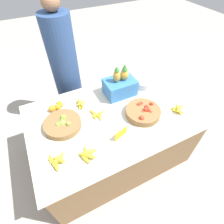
{
  "coord_description": "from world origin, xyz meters",
  "views": [
    {
      "loc": [
        -0.55,
        -1.11,
        2.08
      ],
      "look_at": [
        0.0,
        0.0,
        0.78
      ],
      "focal_mm": 28.0,
      "sensor_mm": 36.0,
      "label": 1
    }
  ],
  "objects": [
    {
      "name": "lime_bowl",
      "position": [
        -0.5,
        0.08,
        0.76
      ],
      "size": [
        0.36,
        0.36,
        0.1
      ],
      "color": "olive",
      "rests_on": "market_table"
    },
    {
      "name": "orange_pile",
      "position": [
        -0.5,
        0.35,
        0.76
      ],
      "size": [
        0.16,
        0.1,
        0.08
      ],
      "color": "orange",
      "rests_on": "market_table"
    },
    {
      "name": "banana_bunch_back_center",
      "position": [
        0.66,
        -0.26,
        0.75
      ],
      "size": [
        0.14,
        0.14,
        0.06
      ],
      "color": "yellow",
      "rests_on": "market_table"
    },
    {
      "name": "tomato_basket",
      "position": [
        0.3,
        -0.13,
        0.76
      ],
      "size": [
        0.36,
        0.36,
        0.1
      ],
      "color": "olive",
      "rests_on": "market_table"
    },
    {
      "name": "ground_plane",
      "position": [
        0.0,
        0.0,
        0.0
      ],
      "size": [
        12.0,
        12.0,
        0.0
      ],
      "primitive_type": "plane",
      "color": "#ADA599"
    },
    {
      "name": "metal_bowl",
      "position": [
        0.61,
        0.31,
        0.77
      ],
      "size": [
        0.32,
        0.32,
        0.08
      ],
      "color": "silver",
      "rests_on": "market_table"
    },
    {
      "name": "price_sign",
      "position": [
        -0.05,
        -0.28,
        0.78
      ],
      "size": [
        0.15,
        0.05,
        0.1
      ],
      "rotation": [
        0.0,
        0.0,
        0.3
      ],
      "color": "orange",
      "rests_on": "market_table"
    },
    {
      "name": "market_table",
      "position": [
        0.0,
        0.0,
        0.36
      ],
      "size": [
        1.73,
        1.15,
        0.73
      ],
      "color": "brown",
      "rests_on": "ground_plane"
    },
    {
      "name": "banana_bunch_middle_left",
      "position": [
        -0.65,
        -0.28,
        0.75
      ],
      "size": [
        0.16,
        0.19,
        0.06
      ],
      "color": "yellow",
      "rests_on": "market_table"
    },
    {
      "name": "banana_bunch_middle_right",
      "position": [
        -0.14,
        0.07,
        0.74
      ],
      "size": [
        0.16,
        0.2,
        0.03
      ],
      "color": "yellow",
      "rests_on": "market_table"
    },
    {
      "name": "produce_crate",
      "position": [
        0.24,
        0.28,
        0.84
      ],
      "size": [
        0.35,
        0.25,
        0.38
      ],
      "color": "#3370B7",
      "rests_on": "market_table"
    },
    {
      "name": "banana_bunch_front_left",
      "position": [
        -0.25,
        0.28,
        0.75
      ],
      "size": [
        0.12,
        0.16,
        0.06
      ],
      "color": "yellow",
      "rests_on": "market_table"
    },
    {
      "name": "vendor_person",
      "position": [
        -0.23,
        0.88,
        0.78
      ],
      "size": [
        0.34,
        0.34,
        1.69
      ],
      "color": "navy",
      "rests_on": "ground_plane"
    },
    {
      "name": "banana_bunch_front_right",
      "position": [
        -0.4,
        -0.33,
        0.75
      ],
      "size": [
        0.17,
        0.19,
        0.06
      ],
      "color": "yellow",
      "rests_on": "market_table"
    }
  ]
}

